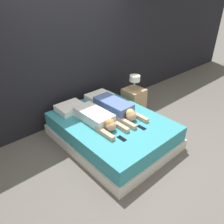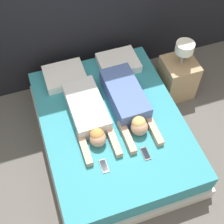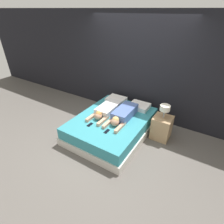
{
  "view_description": "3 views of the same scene",
  "coord_description": "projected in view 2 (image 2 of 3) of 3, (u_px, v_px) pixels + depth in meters",
  "views": [
    {
      "loc": [
        -2.1,
        -2.34,
        2.39
      ],
      "look_at": [
        0.0,
        0.0,
        0.59
      ],
      "focal_mm": 35.0,
      "sensor_mm": 36.0,
      "label": 1
    },
    {
      "loc": [
        -0.62,
        -1.82,
        3.22
      ],
      "look_at": [
        0.0,
        0.0,
        0.59
      ],
      "focal_mm": 50.0,
      "sensor_mm": 36.0,
      "label": 2
    },
    {
      "loc": [
        1.79,
        -2.86,
        2.59
      ],
      "look_at": [
        0.0,
        0.0,
        0.59
      ],
      "focal_mm": 28.0,
      "sensor_mm": 36.0,
      "label": 3
    }
  ],
  "objects": [
    {
      "name": "bed",
      "position": [
        112.0,
        131.0,
        3.56
      ],
      "size": [
        1.56,
        2.01,
        0.44
      ],
      "color": "beige",
      "rests_on": "ground_plane"
    },
    {
      "name": "ground_plane",
      "position": [
        112.0,
        141.0,
        3.74
      ],
      "size": [
        12.0,
        12.0,
        0.0
      ],
      "primitive_type": "plane",
      "color": "#5B5651"
    },
    {
      "name": "pillow_head_right",
      "position": [
        118.0,
        63.0,
        3.82
      ],
      "size": [
        0.48,
        0.39,
        0.11
      ],
      "color": "white",
      "rests_on": "bed"
    },
    {
      "name": "cell_phone_right",
      "position": [
        145.0,
        153.0,
        3.14
      ],
      "size": [
        0.07,
        0.15,
        0.01
      ],
      "color": "black",
      "rests_on": "bed"
    },
    {
      "name": "person_left",
      "position": [
        89.0,
        114.0,
        3.33
      ],
      "size": [
        0.38,
        1.01,
        0.2
      ],
      "color": "silver",
      "rests_on": "bed"
    },
    {
      "name": "person_right",
      "position": [
        128.0,
        101.0,
        3.41
      ],
      "size": [
        0.37,
        1.05,
        0.21
      ],
      "color": "#4C66A5",
      "rests_on": "bed"
    },
    {
      "name": "cell_phone_left",
      "position": [
        104.0,
        166.0,
        3.06
      ],
      "size": [
        0.07,
        0.15,
        0.01
      ],
      "color": "black",
      "rests_on": "bed"
    },
    {
      "name": "nightstand",
      "position": [
        178.0,
        76.0,
        3.94
      ],
      "size": [
        0.4,
        0.4,
        0.84
      ],
      "color": "tan",
      "rests_on": "ground_plane"
    },
    {
      "name": "pillow_head_left",
      "position": [
        65.0,
        76.0,
        3.69
      ],
      "size": [
        0.48,
        0.39,
        0.11
      ],
      "color": "white",
      "rests_on": "bed"
    }
  ]
}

